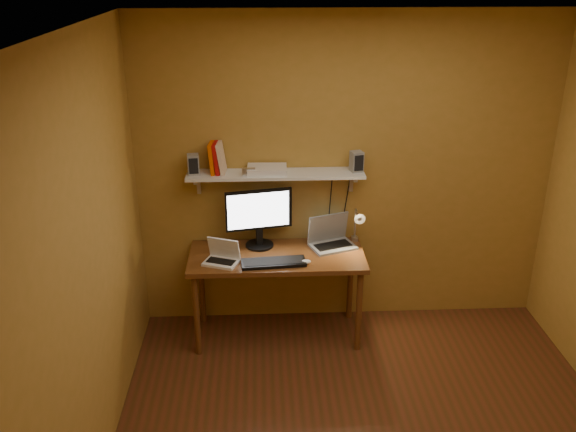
{
  "coord_description": "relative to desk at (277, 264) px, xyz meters",
  "views": [
    {
      "loc": [
        -0.69,
        -3.08,
        2.92
      ],
      "look_at": [
        -0.49,
        1.18,
        1.12
      ],
      "focal_mm": 38.0,
      "sensor_mm": 36.0,
      "label": 1
    }
  ],
  "objects": [
    {
      "name": "books",
      "position": [
        -0.46,
        0.21,
        0.83
      ],
      "size": [
        0.14,
        0.17,
        0.24
      ],
      "color": "#E04F00",
      "rests_on": "wall_shelf"
    },
    {
      "name": "laptop",
      "position": [
        0.45,
        0.15,
        0.15
      ],
      "size": [
        0.41,
        0.35,
        0.26
      ],
      "rotation": [
        0.0,
        0.0,
        0.35
      ],
      "color": "gray",
      "rests_on": "desk"
    },
    {
      "name": "desk_lamp",
      "position": [
        0.66,
        0.13,
        0.29
      ],
      "size": [
        0.09,
        0.23,
        0.38
      ],
      "color": "silver",
      "rests_on": "desk"
    },
    {
      "name": "shelf_camera",
      "position": [
        -0.21,
        0.13,
        0.74
      ],
      "size": [
        0.1,
        0.05,
        0.06
      ],
      "color": "silver",
      "rests_on": "wall_shelf"
    },
    {
      "name": "speaker_left",
      "position": [
        -0.64,
        0.19,
        0.79
      ],
      "size": [
        0.1,
        0.1,
        0.16
      ],
      "primitive_type": "cube",
      "rotation": [
        0.0,
        0.0,
        0.12
      ],
      "color": "gray",
      "rests_on": "wall_shelf"
    },
    {
      "name": "keyboard",
      "position": [
        -0.03,
        -0.17,
        0.1
      ],
      "size": [
        0.51,
        0.21,
        0.03
      ],
      "primitive_type": "cube",
      "rotation": [
        0.0,
        0.0,
        0.09
      ],
      "color": "black",
      "rests_on": "desk"
    },
    {
      "name": "room",
      "position": [
        0.58,
        -1.28,
        0.64
      ],
      "size": [
        3.44,
        3.24,
        2.64
      ],
      "color": "#5C2A17",
      "rests_on": "ground"
    },
    {
      "name": "speaker_right",
      "position": [
        0.64,
        0.2,
        0.79
      ],
      "size": [
        0.11,
        0.11,
        0.16
      ],
      "primitive_type": "cube",
      "rotation": [
        0.0,
        0.0,
        0.25
      ],
      "color": "gray",
      "rests_on": "wall_shelf"
    },
    {
      "name": "router",
      "position": [
        -0.07,
        0.19,
        0.74
      ],
      "size": [
        0.31,
        0.21,
        0.05
      ],
      "primitive_type": "cube",
      "rotation": [
        0.0,
        0.0,
        -0.03
      ],
      "color": "white",
      "rests_on": "wall_shelf"
    },
    {
      "name": "wall_shelf",
      "position": [
        0.0,
        0.19,
        0.69
      ],
      "size": [
        1.4,
        0.25,
        0.21
      ],
      "color": "silver",
      "rests_on": "room"
    },
    {
      "name": "netbook",
      "position": [
        -0.43,
        -0.11,
        0.14
      ],
      "size": [
        0.3,
        0.26,
        0.19
      ],
      "rotation": [
        0.0,
        0.0,
        -0.36
      ],
      "color": "white",
      "rests_on": "desk"
    },
    {
      "name": "monitor",
      "position": [
        -0.14,
        0.16,
        0.36
      ],
      "size": [
        0.54,
        0.27,
        0.49
      ],
      "rotation": [
        0.0,
        0.0,
        0.2
      ],
      "color": "black",
      "rests_on": "desk"
    },
    {
      "name": "mouse",
      "position": [
        0.21,
        -0.17,
        0.1
      ],
      "size": [
        0.1,
        0.08,
        0.03
      ],
      "primitive_type": "ellipsoid",
      "rotation": [
        0.0,
        0.0,
        0.25
      ],
      "color": "white",
      "rests_on": "desk"
    },
    {
      "name": "desk",
      "position": [
        0.0,
        0.0,
        0.0
      ],
      "size": [
        1.4,
        0.6,
        0.75
      ],
      "color": "brown",
      "rests_on": "ground"
    }
  ]
}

